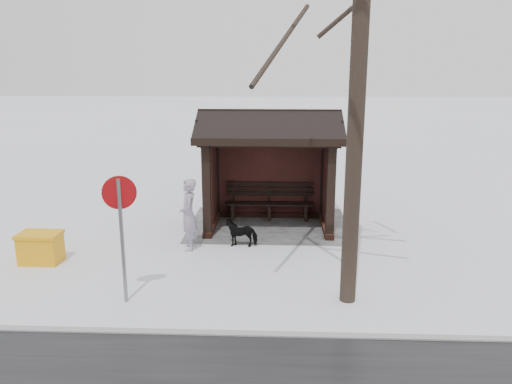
# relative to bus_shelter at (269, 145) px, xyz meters

# --- Properties ---
(ground) EXTENTS (120.00, 120.00, 0.00)m
(ground) POSITION_rel_bus_shelter_xyz_m (0.00, 0.16, -2.17)
(ground) COLOR white
(ground) RESTS_ON ground
(kerb) EXTENTS (120.00, 0.15, 0.06)m
(kerb) POSITION_rel_bus_shelter_xyz_m (0.00, 5.66, -2.16)
(kerb) COLOR gray
(kerb) RESTS_ON ground
(trampled_patch) EXTENTS (4.20, 3.20, 0.02)m
(trampled_patch) POSITION_rel_bus_shelter_xyz_m (0.00, -0.04, -2.16)
(trampled_patch) COLOR gray
(trampled_patch) RESTS_ON ground
(bus_shelter) EXTENTS (3.60, 2.40, 3.09)m
(bus_shelter) POSITION_rel_bus_shelter_xyz_m (0.00, 0.00, 0.00)
(bus_shelter) COLOR #381C14
(bus_shelter) RESTS_ON ground
(pedestrian) EXTENTS (0.52, 0.68, 1.67)m
(pedestrian) POSITION_rel_bus_shelter_xyz_m (1.81, 1.87, -1.33)
(pedestrian) COLOR #9689A1
(pedestrian) RESTS_ON ground
(dog) EXTENTS (0.76, 0.35, 0.64)m
(dog) POSITION_rel_bus_shelter_xyz_m (0.62, 1.57, -1.84)
(dog) COLOR black
(dog) RESTS_ON ground
(grit_bin) EXTENTS (0.88, 0.61, 0.67)m
(grit_bin) POSITION_rel_bus_shelter_xyz_m (4.87, 2.82, -1.83)
(grit_bin) COLOR orange
(grit_bin) RESTS_ON ground
(road_sign) EXTENTS (0.58, 0.19, 2.32)m
(road_sign) POSITION_rel_bus_shelter_xyz_m (2.50, 4.57, -0.49)
(road_sign) COLOR slate
(road_sign) RESTS_ON ground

